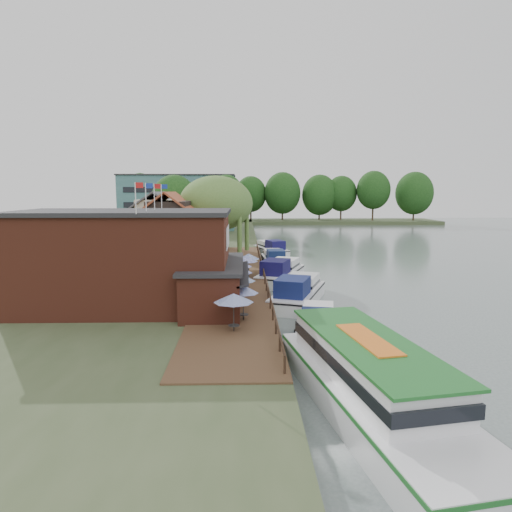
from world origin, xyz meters
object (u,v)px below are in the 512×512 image
object	(u,v)px
umbrella_6	(249,265)
tour_boat	(374,380)
pub	(152,259)
cottage_c	(198,221)
hotel_block	(179,202)
cruiser_2	(281,269)
umbrella_0	(234,312)
swan	(349,381)
umbrella_2	(241,289)
cruiser_4	(271,247)
umbrella_5	(245,268)
cruiser_1	(298,289)
umbrella_1	(243,302)
cottage_b	(160,226)
umbrella_4	(240,274)
umbrella_3	(241,280)
cruiser_3	(274,257)
willow	(216,221)
cruiser_0	(317,321)
cottage_a	(171,233)

from	to	relation	value
umbrella_6	tour_boat	bearing A→B (deg)	-79.13
pub	cottage_c	world-z (taller)	cottage_c
hotel_block	cruiser_2	distance (m)	59.79
umbrella_0	hotel_block	bearing A→B (deg)	100.36
pub	swan	world-z (taller)	pub
umbrella_2	cruiser_4	bearing A→B (deg)	83.07
hotel_block	cottage_c	world-z (taller)	hotel_block
umbrella_5	cruiser_1	bearing A→B (deg)	-48.29
cruiser_4	swan	size ratio (longest dim) A/B	22.21
umbrella_1	cruiser_4	distance (m)	39.67
cottage_b	tour_boat	xyz separation A→B (m)	(16.33, -40.16, -3.60)
umbrella_4	cruiser_1	world-z (taller)	umbrella_4
umbrella_0	swan	bearing A→B (deg)	-43.40
umbrella_6	hotel_block	bearing A→B (deg)	104.34
umbrella_3	tour_boat	distance (m)	19.73
cruiser_1	hotel_block	bearing A→B (deg)	125.59
umbrella_3	tour_boat	world-z (taller)	umbrella_3
umbrella_3	swan	world-z (taller)	umbrella_3
umbrella_6	cruiser_3	bearing A→B (deg)	76.00
umbrella_1	swan	size ratio (longest dim) A/B	5.40
umbrella_1	cruiser_4	world-z (taller)	umbrella_1
cruiser_3	cottage_b	bearing A→B (deg)	177.58
umbrella_3	umbrella_1	bearing A→B (deg)	-88.14
umbrella_1	umbrella_0	bearing A→B (deg)	-103.02
pub	willow	xyz separation A→B (m)	(3.50, 20.00, 1.56)
umbrella_1	cruiser_4	xyz separation A→B (m)	(4.10, 39.44, -1.11)
hotel_block	umbrella_4	world-z (taller)	hotel_block
umbrella_5	cruiser_0	bearing A→B (deg)	-71.45
cruiser_1	tour_boat	bearing A→B (deg)	-68.04
hotel_block	cruiser_4	world-z (taller)	hotel_block
umbrella_0	umbrella_2	size ratio (longest dim) A/B	1.03
umbrella_3	cruiser_2	world-z (taller)	umbrella_3
umbrella_4	cruiser_3	bearing A→B (deg)	77.00
umbrella_3	swan	size ratio (longest dim) A/B	5.40
cruiser_1	swan	xyz separation A→B (m)	(0.63, -16.69, -1.10)
umbrella_3	cruiser_1	distance (m)	5.13
pub	cruiser_3	xyz separation A→B (m)	(10.67, 25.19, -3.51)
cottage_a	cruiser_1	xyz separation A→B (m)	(12.40, -10.24, -3.93)
pub	umbrella_2	bearing A→B (deg)	1.92
cottage_c	umbrella_1	xyz separation A→B (m)	(6.73, -37.87, -2.96)
cruiser_0	umbrella_5	bearing A→B (deg)	119.43
tour_boat	cruiser_3	bearing A→B (deg)	82.23
umbrella_4	cruiser_2	size ratio (longest dim) A/B	0.22
swan	cottage_a	bearing A→B (deg)	115.81
cruiser_2	umbrella_1	bearing A→B (deg)	-82.50
cruiser_1	swan	bearing A→B (deg)	-68.59
umbrella_1	umbrella_5	distance (m)	13.70
swan	cruiser_3	bearing A→B (deg)	92.08
cottage_a	cruiser_1	size ratio (longest dim) A/B	0.80
cruiser_0	cruiser_3	size ratio (longest dim) A/B	0.96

